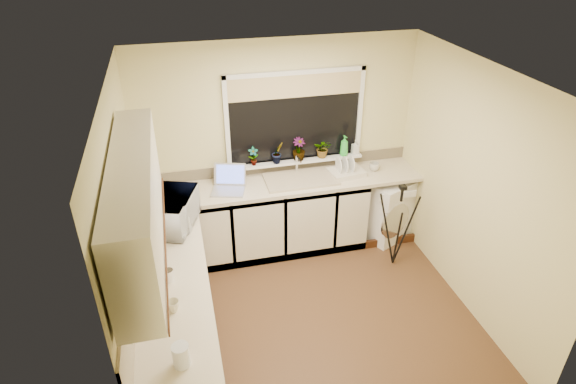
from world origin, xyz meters
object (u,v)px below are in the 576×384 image
Objects in this scene: glass_jug at (181,355)px; microwave at (171,211)px; plant_b at (278,153)px; soap_bottle_clear at (355,147)px; plant_c at (299,149)px; cup_left at (173,306)px; washing_machine at (385,207)px; kettle at (179,224)px; plant_d at (323,148)px; soap_bottle_green at (344,146)px; laptop at (229,183)px; steel_jar at (169,275)px; tripod at (398,226)px; plant_a at (253,156)px; dish_rack at (346,172)px; cup_back at (374,167)px.

microwave reaches higher than glass_jug.
soap_bottle_clear is at bearing 0.82° from plant_b.
plant_b is at bearing -179.18° from soap_bottle_clear.
microwave is at bearing -159.45° from soap_bottle_clear.
cup_left is at bearing -127.25° from plant_c.
washing_machine is 3.18m from cup_left.
plant_c is at bearing -41.76° from microwave.
plant_d is (1.73, 0.97, 0.16)m from kettle.
soap_bottle_green is 2.45× the size of cup_left.
washing_machine is 2.00m from laptop.
steel_jar is at bearing -128.45° from plant_b.
kettle is 0.35× the size of microwave.
tripod is 1.81m from plant_a.
laptop is 1.58m from soap_bottle_clear.
washing_machine is 1.34m from plant_c.
dish_rack is 0.35m from soap_bottle_clear.
kettle is 2.42m from tripod.
dish_rack is (1.38, 0.00, -0.04)m from laptop.
tripod is 8.48× the size of cup_back.
cup_left is at bearing -170.35° from washing_machine.
tripod is 3.84× the size of plant_c.
plant_d reaches higher than laptop.
soap_bottle_clear is at bearing 42.58° from dish_rack.
glass_jug reaches higher than tripod.
washing_machine is at bearing -35.76° from soap_bottle_clear.
laptop is at bearing -165.69° from plant_c.
steel_jar is (-2.61, -1.39, 0.56)m from washing_machine.
laptop is 1.95m from tripod.
plant_b is (0.60, 0.20, 0.21)m from laptop.
microwave is 3.48× the size of soap_bottle_clear.
tripod is 1.13m from soap_bottle_green.
cup_back is at bearing -18.85° from plant_d.
laptop is 1.12× the size of dish_rack.
plant_a is at bearing 179.87° from soap_bottle_green.
plant_c is at bearing 34.01° from kettle.
plant_b reaches higher than steel_jar.
kettle is at bearing 80.18° from steel_jar.
steel_jar is 0.44× the size of soap_bottle_green.
plant_d is at bearing -45.84° from microwave.
plant_a is (-1.59, 0.25, 0.77)m from washing_machine.
plant_d is 0.40m from soap_bottle_clear.
washing_machine is at bearing -11.76° from dish_rack.
plant_b is 2.38m from cup_left.
plant_d is (0.55, 0.02, -0.01)m from plant_b.
cup_back is (0.36, 0.02, 0.02)m from dish_rack.
tripod is 4.11× the size of plant_b.
steel_jar is at bearing -143.83° from soap_bottle_clear.
microwave is 2.40× the size of soap_bottle_green.
tripod is at bearing -65.77° from soap_bottle_green.
tripod is 4.15× the size of soap_bottle_green.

